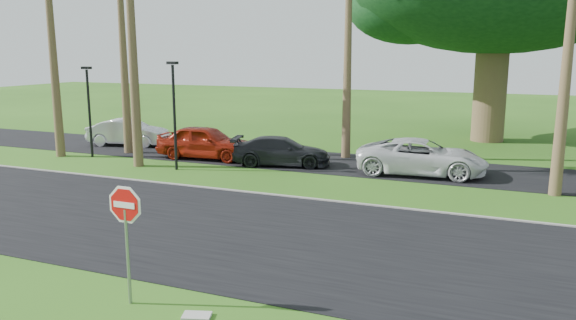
{
  "coord_description": "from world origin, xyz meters",
  "views": [
    {
      "loc": [
        7.6,
        -11.69,
        5.12
      ],
      "look_at": [
        1.16,
        3.89,
        1.8
      ],
      "focal_mm": 35.0,
      "sensor_mm": 36.0,
      "label": 1
    }
  ],
  "objects_px": {
    "stop_sign_near": "(126,220)",
    "car_minivan": "(422,157)",
    "car_silver": "(128,133)",
    "car_dark": "(281,151)",
    "car_red": "(205,142)"
  },
  "relations": [
    {
      "from": "car_red",
      "to": "car_silver",
      "type": "bearing_deg",
      "value": 69.63
    },
    {
      "from": "car_red",
      "to": "stop_sign_near",
      "type": "bearing_deg",
      "value": -159.52
    },
    {
      "from": "stop_sign_near",
      "to": "car_minivan",
      "type": "height_order",
      "value": "stop_sign_near"
    },
    {
      "from": "stop_sign_near",
      "to": "car_minivan",
      "type": "xyz_separation_m",
      "value": [
        3.51,
        14.54,
        -1.04
      ]
    },
    {
      "from": "car_silver",
      "to": "car_minivan",
      "type": "height_order",
      "value": "car_minivan"
    },
    {
      "from": "car_dark",
      "to": "car_minivan",
      "type": "xyz_separation_m",
      "value": [
        6.14,
        0.47,
        0.1
      ]
    },
    {
      "from": "stop_sign_near",
      "to": "car_dark",
      "type": "xyz_separation_m",
      "value": [
        -2.64,
        14.07,
        -1.14
      ]
    },
    {
      "from": "stop_sign_near",
      "to": "car_red",
      "type": "relative_size",
      "value": 0.57
    },
    {
      "from": "car_silver",
      "to": "car_minivan",
      "type": "distance_m",
      "value": 15.95
    },
    {
      "from": "car_red",
      "to": "car_minivan",
      "type": "xyz_separation_m",
      "value": [
        10.1,
        0.4,
        -0.05
      ]
    },
    {
      "from": "car_red",
      "to": "car_dark",
      "type": "distance_m",
      "value": 3.96
    },
    {
      "from": "car_silver",
      "to": "car_dark",
      "type": "relative_size",
      "value": 0.98
    },
    {
      "from": "stop_sign_near",
      "to": "car_minivan",
      "type": "relative_size",
      "value": 0.49
    },
    {
      "from": "car_silver",
      "to": "car_minivan",
      "type": "bearing_deg",
      "value": -107.5
    },
    {
      "from": "stop_sign_near",
      "to": "car_dark",
      "type": "height_order",
      "value": "stop_sign_near"
    }
  ]
}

